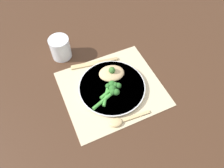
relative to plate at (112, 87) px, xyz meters
The scene contains 11 objects.
ground_plane 0.01m from the plate, ahead, with size 3.00×3.00×0.00m, color #422819.
placemat 0.01m from the plate, ahead, with size 0.39×0.34×0.00m.
plate is the anchor object (origin of this frame).
chicken_fillet 0.06m from the plate, 67.40° to the left, with size 0.12×0.10×0.03m.
pesto_dollop_primary 0.07m from the plate, 65.96° to the left, with size 0.03×0.03×0.03m.
broccoli_stalk_left 0.02m from the plate, 88.85° to the right, with size 0.10×0.05×0.03m.
broccoli_stalk_rear 0.02m from the plate, 155.98° to the right, with size 0.08×0.09×0.03m.
broccoli_stalk_right 0.04m from the plate, 117.69° to the right, with size 0.12×0.07×0.03m.
knife 0.15m from the plate, 94.66° to the left, with size 0.21×0.05×0.01m.
spoon 0.15m from the plate, 102.61° to the right, with size 0.16×0.04×0.01m.
water_glass 0.29m from the plate, 116.85° to the left, with size 0.09×0.09×0.10m.
Camera 1 is at (-0.20, -0.44, 0.73)m, focal length 35.00 mm.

